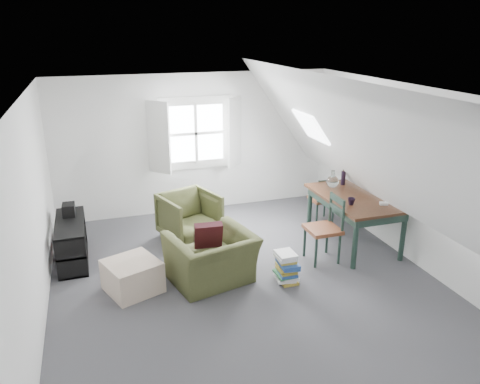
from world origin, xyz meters
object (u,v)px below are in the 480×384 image
object	(u,v)px
armchair_near	(212,281)
dining_table	(355,203)
armchair_far	(190,238)
dining_chair_far	(322,199)
magazine_stack	(287,267)
ottoman	(132,276)
dining_chair_near	(325,228)
media_shelf	(72,244)

from	to	relation	value
armchair_near	dining_table	size ratio (longest dim) A/B	0.66
armchair_far	dining_table	size ratio (longest dim) A/B	0.52
dining_chair_far	magazine_stack	distance (m)	2.22
ottoman	dining_chair_near	xyz separation A→B (m)	(2.75, 0.00, 0.30)
dining_table	armchair_near	bearing A→B (deg)	-173.94
armchair_near	dining_chair_near	xyz separation A→B (m)	(1.72, 0.10, 0.51)
armchair_far	magazine_stack	size ratio (longest dim) A/B	1.99
armchair_near	dining_chair_near	distance (m)	1.80
dining_table	magazine_stack	world-z (taller)	dining_table
dining_table	dining_chair_near	bearing A→B (deg)	-157.31
dining_table	dining_chair_far	size ratio (longest dim) A/B	1.95
dining_table	ottoman	bearing A→B (deg)	-178.59
dining_table	media_shelf	world-z (taller)	dining_table
armchair_far	dining_table	xyz separation A→B (m)	(2.38, -0.99, 0.69)
armchair_near	magazine_stack	xyz separation A→B (m)	(0.95, -0.32, 0.21)
armchair_far	magazine_stack	world-z (taller)	magazine_stack
dining_chair_near	magazine_stack	distance (m)	0.92
dining_chair_near	ottoman	bearing A→B (deg)	-88.30
dining_chair_near	media_shelf	distance (m)	3.67
dining_table	media_shelf	xyz separation A→B (m)	(-4.17, 0.74, -0.42)
dining_chair_near	magazine_stack	world-z (taller)	dining_chair_near
dining_chair_far	magazine_stack	world-z (taller)	dining_chair_far
dining_chair_far	dining_chair_near	xyz separation A→B (m)	(-0.63, -1.29, 0.08)
dining_chair_near	dining_chair_far	bearing A→B (deg)	155.56
ottoman	magazine_stack	size ratio (longest dim) A/B	1.48
armchair_far	dining_chair_far	world-z (taller)	dining_chair_far
armchair_near	armchair_far	size ratio (longest dim) A/B	1.26
dining_table	magazine_stack	bearing A→B (deg)	-156.68
ottoman	media_shelf	xyz separation A→B (m)	(-0.75, 1.09, 0.07)
dining_chair_far	media_shelf	xyz separation A→B (m)	(-4.13, -0.20, -0.15)
armchair_far	dining_chair_near	world-z (taller)	dining_chair_near
armchair_far	dining_chair_far	distance (m)	2.38
armchair_near	dining_table	xyz separation A→B (m)	(2.39, 0.44, 0.69)
dining_chair_near	media_shelf	size ratio (longest dim) A/B	0.82
armchair_near	media_shelf	distance (m)	2.15
magazine_stack	ottoman	bearing A→B (deg)	168.27
media_shelf	magazine_stack	distance (m)	3.11
dining_table	magazine_stack	distance (m)	1.70
magazine_stack	media_shelf	bearing A→B (deg)	151.22
ottoman	media_shelf	size ratio (longest dim) A/B	0.52
armchair_near	armchair_far	xyz separation A→B (m)	(0.02, 1.43, 0.00)
dining_chair_far	dining_table	bearing A→B (deg)	85.96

